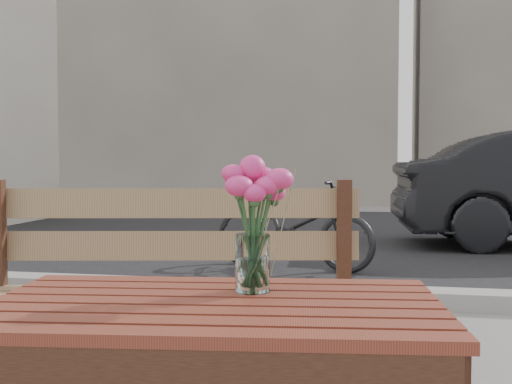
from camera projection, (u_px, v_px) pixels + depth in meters
street at (321, 255)px, 6.66m from camera, size 30.00×8.12×0.12m
backdrop_buildings at (361, 53)px, 15.60m from camera, size 15.50×4.00×8.00m
main_table at (214, 346)px, 1.58m from camera, size 1.18×0.77×0.68m
main_bench at (169, 270)px, 2.56m from camera, size 1.62×0.76×0.97m
main_vase at (252, 207)px, 1.68m from camera, size 0.19×0.19×0.36m
bicycle at (293, 224)px, 5.99m from camera, size 1.69×0.97×0.84m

